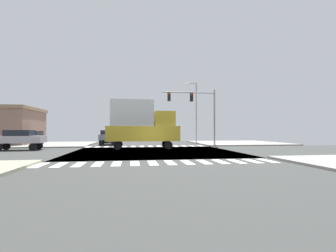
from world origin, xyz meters
The scene contains 12 objects.
ground centered at (0.00, 0.00, -0.03)m, with size 90.00×90.00×0.05m.
sidewalk_corner_ne centered at (13.00, 12.00, 0.07)m, with size 12.00×12.00×0.14m.
sidewalk_corner_nw centered at (-13.00, 12.00, 0.07)m, with size 12.00×12.00×0.14m.
crosswalk_near centered at (-0.25, -7.30, 0.00)m, with size 13.50×2.00×0.01m.
crosswalk_far centered at (-0.25, 7.30, 0.00)m, with size 13.50×2.00×0.01m.
traffic_signal_mast centered at (5.51, 6.93, 4.98)m, with size 6.40×0.55×6.75m.
street_lamp centered at (7.82, 15.63, 5.46)m, with size 1.78×0.32×9.30m.
sedan_nearside_1 centered at (-12.34, 3.50, 1.12)m, with size 4.30×1.80×1.88m.
box_truck_farside_1 centered at (-1.03, 3.50, 2.56)m, with size 7.20×2.40×4.85m.
sedan_crossing_2 centered at (-5.00, 11.04, 1.12)m, with size 1.80×4.30×1.88m.
sedan_queued_3 centered at (-5.00, 17.07, 1.12)m, with size 1.80×4.30×1.88m.
suv_leading_1 centered at (-5.00, 25.95, 1.39)m, with size 1.96×4.60×2.34m.
Camera 1 is at (-1.93, -20.98, 1.83)m, focal length 25.87 mm.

